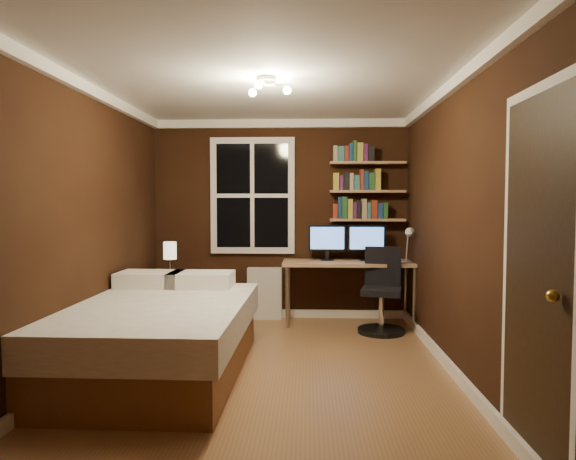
{
  "coord_description": "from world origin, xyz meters",
  "views": [
    {
      "loc": [
        0.35,
        -4.39,
        1.46
      ],
      "look_at": [
        0.16,
        0.45,
        1.2
      ],
      "focal_mm": 32.0,
      "sensor_mm": 36.0,
      "label": 1
    }
  ],
  "objects_px": {
    "bed": "(150,335)",
    "radiator": "(265,293)",
    "bedside_lamp": "(170,261)",
    "desk_lamp": "(408,244)",
    "office_chair": "(382,301)",
    "monitor_left": "(327,243)",
    "monitor_right": "(367,243)",
    "nightstand": "(171,304)",
    "desk": "(349,266)"
  },
  "relations": [
    {
      "from": "bed",
      "to": "radiator",
      "type": "bearing_deg",
      "value": 69.66
    },
    {
      "from": "bedside_lamp",
      "to": "desk_lamp",
      "type": "height_order",
      "value": "desk_lamp"
    },
    {
      "from": "bedside_lamp",
      "to": "desk_lamp",
      "type": "distance_m",
      "value": 2.77
    },
    {
      "from": "bedside_lamp",
      "to": "office_chair",
      "type": "bearing_deg",
      "value": -1.64
    },
    {
      "from": "monitor_left",
      "to": "monitor_right",
      "type": "height_order",
      "value": "same"
    },
    {
      "from": "nightstand",
      "to": "radiator",
      "type": "bearing_deg",
      "value": 21.56
    },
    {
      "from": "monitor_left",
      "to": "desk_lamp",
      "type": "bearing_deg",
      "value": -15.87
    },
    {
      "from": "nightstand",
      "to": "monitor_left",
      "type": "bearing_deg",
      "value": 7.26
    },
    {
      "from": "radiator",
      "to": "monitor_left",
      "type": "height_order",
      "value": "monitor_left"
    },
    {
      "from": "desk_lamp",
      "to": "desk",
      "type": "bearing_deg",
      "value": 164.59
    },
    {
      "from": "monitor_right",
      "to": "desk_lamp",
      "type": "relative_size",
      "value": 1.04
    },
    {
      "from": "nightstand",
      "to": "radiator",
      "type": "height_order",
      "value": "radiator"
    },
    {
      "from": "nightstand",
      "to": "desk_lamp",
      "type": "relative_size",
      "value": 1.31
    },
    {
      "from": "desk_lamp",
      "to": "nightstand",
      "type": "bearing_deg",
      "value": -176.9
    },
    {
      "from": "nightstand",
      "to": "bed",
      "type": "bearing_deg",
      "value": -86.59
    },
    {
      "from": "monitor_left",
      "to": "bedside_lamp",
      "type": "bearing_deg",
      "value": -167.22
    },
    {
      "from": "radiator",
      "to": "desk_lamp",
      "type": "height_order",
      "value": "desk_lamp"
    },
    {
      "from": "radiator",
      "to": "bedside_lamp",
      "type": "bearing_deg",
      "value": -152.92
    },
    {
      "from": "bed",
      "to": "monitor_right",
      "type": "height_order",
      "value": "monitor_right"
    },
    {
      "from": "desk_lamp",
      "to": "office_chair",
      "type": "height_order",
      "value": "desk_lamp"
    },
    {
      "from": "bed",
      "to": "monitor_right",
      "type": "xyz_separation_m",
      "value": [
        2.06,
        1.97,
        0.65
      ]
    },
    {
      "from": "bed",
      "to": "radiator",
      "type": "distance_m",
      "value": 2.24
    },
    {
      "from": "monitor_left",
      "to": "bed",
      "type": "bearing_deg",
      "value": -128.85
    },
    {
      "from": "bed",
      "to": "office_chair",
      "type": "xyz_separation_m",
      "value": [
        2.18,
        1.48,
        0.03
      ]
    },
    {
      "from": "nightstand",
      "to": "desk",
      "type": "bearing_deg",
      "value": 3.6
    },
    {
      "from": "monitor_left",
      "to": "desk_lamp",
      "type": "xyz_separation_m",
      "value": [
        0.93,
        -0.27,
        0.0
      ]
    },
    {
      "from": "nightstand",
      "to": "bedside_lamp",
      "type": "bearing_deg",
      "value": 0.0
    },
    {
      "from": "monitor_left",
      "to": "nightstand",
      "type": "bearing_deg",
      "value": -167.22
    },
    {
      "from": "bed",
      "to": "desk",
      "type": "distance_m",
      "value": 2.66
    },
    {
      "from": "bedside_lamp",
      "to": "monitor_right",
      "type": "bearing_deg",
      "value": 10.19
    },
    {
      "from": "bed",
      "to": "monitor_left",
      "type": "distance_m",
      "value": 2.61
    },
    {
      "from": "radiator",
      "to": "desk",
      "type": "distance_m",
      "value": 1.12
    },
    {
      "from": "bedside_lamp",
      "to": "monitor_left",
      "type": "bearing_deg",
      "value": 12.78
    },
    {
      "from": "monitor_right",
      "to": "office_chair",
      "type": "distance_m",
      "value": 0.79
    },
    {
      "from": "monitor_right",
      "to": "bed",
      "type": "bearing_deg",
      "value": -136.37
    },
    {
      "from": "radiator",
      "to": "office_chair",
      "type": "xyz_separation_m",
      "value": [
        1.37,
        -0.61,
        0.04
      ]
    },
    {
      "from": "bedside_lamp",
      "to": "monitor_right",
      "type": "distance_m",
      "value": 2.35
    },
    {
      "from": "nightstand",
      "to": "office_chair",
      "type": "height_order",
      "value": "office_chair"
    },
    {
      "from": "bed",
      "to": "desk",
      "type": "xyz_separation_m",
      "value": [
        1.84,
        1.89,
        0.37
      ]
    },
    {
      "from": "desk_lamp",
      "to": "office_chair",
      "type": "distance_m",
      "value": 0.74
    },
    {
      "from": "desk_lamp",
      "to": "office_chair",
      "type": "xyz_separation_m",
      "value": [
        -0.33,
        -0.22,
        -0.62
      ]
    },
    {
      "from": "desk",
      "to": "desk_lamp",
      "type": "height_order",
      "value": "desk_lamp"
    },
    {
      "from": "bed",
      "to": "nightstand",
      "type": "bearing_deg",
      "value": 99.74
    },
    {
      "from": "desk",
      "to": "bedside_lamp",
      "type": "bearing_deg",
      "value": -170.88
    },
    {
      "from": "nightstand",
      "to": "desk",
      "type": "xyz_separation_m",
      "value": [
        2.09,
        0.34,
        0.41
      ]
    },
    {
      "from": "desk_lamp",
      "to": "monitor_right",
      "type": "bearing_deg",
      "value": 149.69
    },
    {
      "from": "nightstand",
      "to": "monitor_right",
      "type": "bearing_deg",
      "value": 4.67
    },
    {
      "from": "bed",
      "to": "office_chair",
      "type": "bearing_deg",
      "value": 35.0
    },
    {
      "from": "radiator",
      "to": "desk",
      "type": "height_order",
      "value": "desk"
    },
    {
      "from": "desk",
      "to": "nightstand",
      "type": "bearing_deg",
      "value": -170.88
    }
  ]
}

